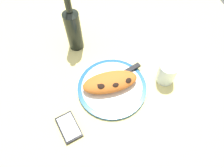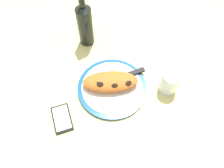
{
  "view_description": "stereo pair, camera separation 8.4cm",
  "coord_description": "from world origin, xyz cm",
  "px_view_note": "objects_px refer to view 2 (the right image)",
  "views": [
    {
      "loc": [
        -13.75,
        -41.04,
        76.07
      ],
      "look_at": [
        0.0,
        0.0,
        3.62
      ],
      "focal_mm": 33.6,
      "sensor_mm": 36.0,
      "label": 1
    },
    {
      "loc": [
        -5.53,
        -42.92,
        76.07
      ],
      "look_at": [
        0.0,
        0.0,
        3.62
      ],
      "focal_mm": 33.6,
      "sensor_mm": 36.0,
      "label": 2
    }
  ],
  "objects_px": {
    "plate": "(112,88)",
    "fork": "(124,99)",
    "smartphone": "(62,118)",
    "water_glass": "(169,83)",
    "wine_bottle": "(85,24)",
    "knife": "(127,75)",
    "calzone": "(110,82)"
  },
  "relations": [
    {
      "from": "knife",
      "to": "smartphone",
      "type": "xyz_separation_m",
      "value": [
        -0.28,
        -0.15,
        -0.02
      ]
    },
    {
      "from": "wine_bottle",
      "to": "knife",
      "type": "bearing_deg",
      "value": -56.25
    },
    {
      "from": "knife",
      "to": "smartphone",
      "type": "bearing_deg",
      "value": -151.29
    },
    {
      "from": "knife",
      "to": "smartphone",
      "type": "height_order",
      "value": "knife"
    },
    {
      "from": "water_glass",
      "to": "fork",
      "type": "bearing_deg",
      "value": -169.18
    },
    {
      "from": "plate",
      "to": "water_glass",
      "type": "bearing_deg",
      "value": -6.9
    },
    {
      "from": "calzone",
      "to": "smartphone",
      "type": "relative_size",
      "value": 1.86
    },
    {
      "from": "calzone",
      "to": "fork",
      "type": "distance_m",
      "value": 0.09
    },
    {
      "from": "fork",
      "to": "water_glass",
      "type": "relative_size",
      "value": 1.78
    },
    {
      "from": "fork",
      "to": "smartphone",
      "type": "distance_m",
      "value": 0.25
    },
    {
      "from": "knife",
      "to": "wine_bottle",
      "type": "bearing_deg",
      "value": 123.75
    },
    {
      "from": "smartphone",
      "to": "wine_bottle",
      "type": "distance_m",
      "value": 0.42
    },
    {
      "from": "plate",
      "to": "fork",
      "type": "xyz_separation_m",
      "value": [
        0.04,
        -0.06,
        0.01
      ]
    },
    {
      "from": "smartphone",
      "to": "water_glass",
      "type": "bearing_deg",
      "value": 10.65
    },
    {
      "from": "knife",
      "to": "wine_bottle",
      "type": "relative_size",
      "value": 0.83
    },
    {
      "from": "plate",
      "to": "calzone",
      "type": "xyz_separation_m",
      "value": [
        -0.01,
        0.01,
        0.03
      ]
    },
    {
      "from": "fork",
      "to": "wine_bottle",
      "type": "bearing_deg",
      "value": 110.09
    },
    {
      "from": "water_glass",
      "to": "plate",
      "type": "bearing_deg",
      "value": 173.1
    },
    {
      "from": "fork",
      "to": "wine_bottle",
      "type": "distance_m",
      "value": 0.37
    },
    {
      "from": "calzone",
      "to": "fork",
      "type": "relative_size",
      "value": 1.36
    },
    {
      "from": "fork",
      "to": "knife",
      "type": "height_order",
      "value": "knife"
    },
    {
      "from": "water_glass",
      "to": "calzone",
      "type": "bearing_deg",
      "value": 171.28
    },
    {
      "from": "water_glass",
      "to": "wine_bottle",
      "type": "relative_size",
      "value": 0.35
    },
    {
      "from": "calzone",
      "to": "wine_bottle",
      "type": "height_order",
      "value": "wine_bottle"
    },
    {
      "from": "wine_bottle",
      "to": "fork",
      "type": "bearing_deg",
      "value": -69.91
    },
    {
      "from": "smartphone",
      "to": "water_glass",
      "type": "relative_size",
      "value": 1.3
    },
    {
      "from": "plate",
      "to": "fork",
      "type": "relative_size",
      "value": 1.68
    },
    {
      "from": "knife",
      "to": "smartphone",
      "type": "distance_m",
      "value": 0.32
    },
    {
      "from": "fork",
      "to": "smartphone",
      "type": "bearing_deg",
      "value": -169.48
    },
    {
      "from": "wine_bottle",
      "to": "smartphone",
      "type": "bearing_deg",
      "value": -107.71
    },
    {
      "from": "plate",
      "to": "knife",
      "type": "bearing_deg",
      "value": 31.13
    },
    {
      "from": "fork",
      "to": "knife",
      "type": "xyz_separation_m",
      "value": [
        0.03,
        0.11,
        0.0
      ]
    }
  ]
}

